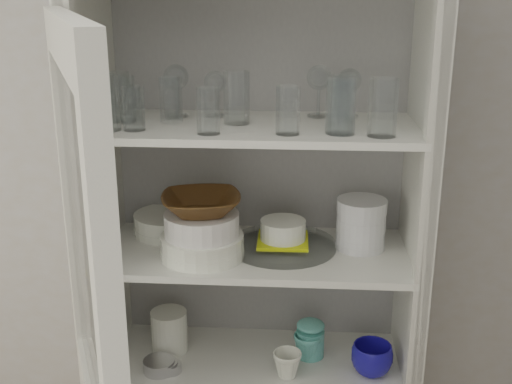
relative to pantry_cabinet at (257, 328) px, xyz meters
The scene contains 32 objects.
wall_back 0.44m from the pantry_cabinet, 140.87° to the left, with size 3.60×0.02×2.60m, color #ABA496.
pantry_cabinet is the anchor object (origin of this frame).
tumbler_0 0.92m from the pantry_cabinet, 155.29° to the right, with size 0.08×0.08×0.16m, color silver.
tumbler_1 0.87m from the pantry_cabinet, 151.47° to the right, with size 0.06×0.06×0.12m, color silver.
tumbler_2 0.82m from the pantry_cabinet, 119.26° to the right, with size 0.06×0.06×0.13m, color silver.
tumbler_3 0.82m from the pantry_cabinet, 64.44° to the right, with size 0.07×0.07×0.13m, color silver.
tumbler_4 0.85m from the pantry_cabinet, 38.23° to the right, with size 0.08×0.08×0.15m, color silver.
tumbler_5 0.85m from the pantry_cabinet, 37.65° to the right, with size 0.08×0.08×0.15m, color silver.
tumbler_6 0.90m from the pantry_cabinet, 31.02° to the right, with size 0.08×0.08×0.16m, color silver.
tumbler_7 0.90m from the pantry_cabinet, behind, with size 0.07×0.07×0.15m, color silver.
tumbler_8 0.88m from the pantry_cabinet, 168.89° to the right, with size 0.07×0.07×0.14m, color silver.
tumbler_9 0.83m from the pantry_cabinet, 164.88° to the right, with size 0.07×0.07×0.13m, color silver.
tumbler_10 0.80m from the pantry_cabinet, 128.33° to the right, with size 0.08×0.08×0.15m, color silver.
tumbler_11 0.83m from the pantry_cabinet, 12.15° to the right, with size 0.07×0.07×0.14m, color silver.
goblet_0 0.85m from the pantry_cabinet, behind, with size 0.08×0.08×0.17m, color silver, non-canonical shape.
goblet_1 0.81m from the pantry_cabinet, 168.96° to the left, with size 0.07×0.07×0.15m, color silver, non-canonical shape.
goblet_2 0.83m from the pantry_cabinet, 14.82° to the left, with size 0.08×0.08×0.17m, color silver, non-canonical shape.
goblet_3 0.85m from the pantry_cabinet, ahead, with size 0.07×0.07×0.16m, color silver, non-canonical shape.
plate_stack_front 0.41m from the pantry_cabinet, 139.03° to the right, with size 0.25×0.25×0.07m, color white.
plate_stack_back 0.46m from the pantry_cabinet, behind, with size 0.23×0.23×0.07m, color white.
cream_bowl 0.47m from the pantry_cabinet, 139.03° to the right, with size 0.23×0.23×0.07m, color silver.
terracotta_bowl 0.53m from the pantry_cabinet, 139.03° to the right, with size 0.24×0.24×0.06m, color #43280F.
glass_platter 0.34m from the pantry_cabinet, 32.14° to the right, with size 0.34×0.34×0.02m, color silver.
yellow_trivet 0.36m from the pantry_cabinet, 32.14° to the right, with size 0.16×0.16×0.01m, color yellow.
white_ramekin 0.39m from the pantry_cabinet, 32.14° to the right, with size 0.14×0.14×0.06m, color white.
grey_bowl_stack 0.52m from the pantry_cabinet, ahead, with size 0.15×0.15×0.16m, color silver.
mug_blue 0.40m from the pantry_cabinet, 17.94° to the right, with size 0.13×0.13×0.10m, color navy.
mug_teal 0.18m from the pantry_cabinet, 15.04° to the right, with size 0.09×0.09×0.09m, color teal.
mug_white 0.19m from the pantry_cabinet, 55.61° to the right, with size 0.09×0.09×0.09m, color white.
teal_jar 0.18m from the pantry_cabinet, ahead, with size 0.09×0.09×0.11m.
measuring_cups 0.35m from the pantry_cabinet, 153.04° to the right, with size 0.10×0.10×0.04m, color #B4B4B9.
white_canister 0.30m from the pantry_cabinet, behind, with size 0.12×0.12×0.15m, color white.
Camera 1 is at (0.33, -0.59, 2.05)m, focal length 45.00 mm.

